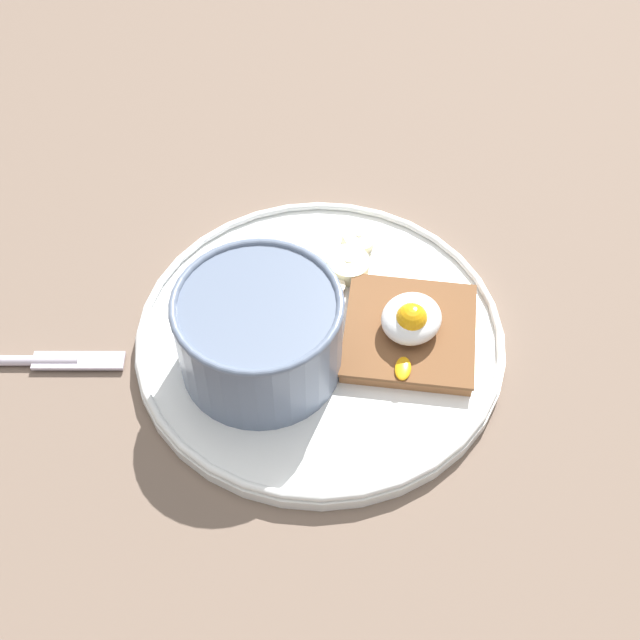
{
  "coord_description": "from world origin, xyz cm",
  "views": [
    {
      "loc": [
        34.44,
        22.53,
        57.96
      ],
      "look_at": [
        0.0,
        0.0,
        5.0
      ],
      "focal_mm": 50.0,
      "sensor_mm": 36.0,
      "label": 1
    }
  ],
  "objects_px": {
    "banana_slice_front": "(348,265)",
    "toast_slice": "(410,332)",
    "banana_slice_left": "(320,262)",
    "poached_egg": "(411,319)",
    "knife": "(30,361)",
    "banana_slice_back": "(328,287)",
    "banana_slice_right": "(358,239)",
    "oatmeal_bowl": "(259,334)"
  },
  "relations": [
    {
      "from": "oatmeal_bowl",
      "to": "knife",
      "type": "bearing_deg",
      "value": -58.57
    },
    {
      "from": "toast_slice",
      "to": "poached_egg",
      "type": "bearing_deg",
      "value": 24.53
    },
    {
      "from": "banana_slice_back",
      "to": "banana_slice_front",
      "type": "bearing_deg",
      "value": 175.94
    },
    {
      "from": "banana_slice_front",
      "to": "knife",
      "type": "distance_m",
      "value": 0.26
    },
    {
      "from": "banana_slice_left",
      "to": "poached_egg",
      "type": "bearing_deg",
      "value": 75.51
    },
    {
      "from": "poached_egg",
      "to": "banana_slice_back",
      "type": "relative_size",
      "value": 1.82
    },
    {
      "from": "banana_slice_right",
      "to": "knife",
      "type": "xyz_separation_m",
      "value": [
        0.23,
        -0.15,
        -0.01
      ]
    },
    {
      "from": "oatmeal_bowl",
      "to": "poached_egg",
      "type": "relative_size",
      "value": 1.8
    },
    {
      "from": "toast_slice",
      "to": "banana_slice_back",
      "type": "bearing_deg",
      "value": -93.43
    },
    {
      "from": "toast_slice",
      "to": "banana_slice_left",
      "type": "bearing_deg",
      "value": -103.75
    },
    {
      "from": "oatmeal_bowl",
      "to": "banana_slice_left",
      "type": "height_order",
      "value": "oatmeal_bowl"
    },
    {
      "from": "banana_slice_front",
      "to": "toast_slice",
      "type": "bearing_deg",
      "value": 67.18
    },
    {
      "from": "poached_egg",
      "to": "banana_slice_left",
      "type": "relative_size",
      "value": 1.57
    },
    {
      "from": "banana_slice_front",
      "to": "banana_slice_back",
      "type": "height_order",
      "value": "banana_slice_front"
    },
    {
      "from": "knife",
      "to": "poached_egg",
      "type": "bearing_deg",
      "value": 126.37
    },
    {
      "from": "toast_slice",
      "to": "banana_slice_right",
      "type": "xyz_separation_m",
      "value": [
        -0.06,
        -0.08,
        -0.0
      ]
    },
    {
      "from": "poached_egg",
      "to": "banana_slice_right",
      "type": "distance_m",
      "value": 0.11
    },
    {
      "from": "banana_slice_front",
      "to": "knife",
      "type": "height_order",
      "value": "banana_slice_front"
    },
    {
      "from": "banana_slice_front",
      "to": "knife",
      "type": "xyz_separation_m",
      "value": [
        0.21,
        -0.16,
        -0.01
      ]
    },
    {
      "from": "banana_slice_left",
      "to": "banana_slice_right",
      "type": "height_order",
      "value": "banana_slice_right"
    },
    {
      "from": "banana_slice_right",
      "to": "banana_slice_front",
      "type": "bearing_deg",
      "value": 15.69
    },
    {
      "from": "banana_slice_back",
      "to": "poached_egg",
      "type": "bearing_deg",
      "value": 85.49
    },
    {
      "from": "toast_slice",
      "to": "banana_slice_front",
      "type": "xyz_separation_m",
      "value": [
        -0.03,
        -0.08,
        0.0
      ]
    },
    {
      "from": "banana_slice_left",
      "to": "oatmeal_bowl",
      "type": "bearing_deg",
      "value": 9.03
    },
    {
      "from": "banana_slice_front",
      "to": "knife",
      "type": "bearing_deg",
      "value": -37.51
    },
    {
      "from": "knife",
      "to": "toast_slice",
      "type": "bearing_deg",
      "value": 126.7
    },
    {
      "from": "oatmeal_bowl",
      "to": "banana_slice_back",
      "type": "relative_size",
      "value": 3.27
    },
    {
      "from": "knife",
      "to": "banana_slice_left",
      "type": "bearing_deg",
      "value": 145.66
    },
    {
      "from": "poached_egg",
      "to": "banana_slice_front",
      "type": "bearing_deg",
      "value": -113.6
    },
    {
      "from": "banana_slice_back",
      "to": "banana_slice_left",
      "type": "bearing_deg",
      "value": -133.03
    },
    {
      "from": "oatmeal_bowl",
      "to": "banana_slice_front",
      "type": "bearing_deg",
      "value": 176.97
    },
    {
      "from": "banana_slice_front",
      "to": "banana_slice_back",
      "type": "xyz_separation_m",
      "value": [
        0.03,
        -0.0,
        -0.0
      ]
    },
    {
      "from": "oatmeal_bowl",
      "to": "banana_slice_right",
      "type": "height_order",
      "value": "oatmeal_bowl"
    },
    {
      "from": "toast_slice",
      "to": "oatmeal_bowl",
      "type": "bearing_deg",
      "value": -45.12
    },
    {
      "from": "knife",
      "to": "oatmeal_bowl",
      "type": "bearing_deg",
      "value": 121.43
    },
    {
      "from": "oatmeal_bowl",
      "to": "banana_slice_front",
      "type": "relative_size",
      "value": 3.45
    },
    {
      "from": "banana_slice_left",
      "to": "banana_slice_back",
      "type": "bearing_deg",
      "value": 46.97
    },
    {
      "from": "toast_slice",
      "to": "banana_slice_front",
      "type": "relative_size",
      "value": 3.73
    },
    {
      "from": "oatmeal_bowl",
      "to": "toast_slice",
      "type": "height_order",
      "value": "oatmeal_bowl"
    },
    {
      "from": "toast_slice",
      "to": "banana_slice_front",
      "type": "bearing_deg",
      "value": -112.82
    },
    {
      "from": "oatmeal_bowl",
      "to": "poached_egg",
      "type": "xyz_separation_m",
      "value": [
        -0.08,
        0.08,
        -0.01
      ]
    },
    {
      "from": "banana_slice_back",
      "to": "toast_slice",
      "type": "bearing_deg",
      "value": 86.57
    }
  ]
}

